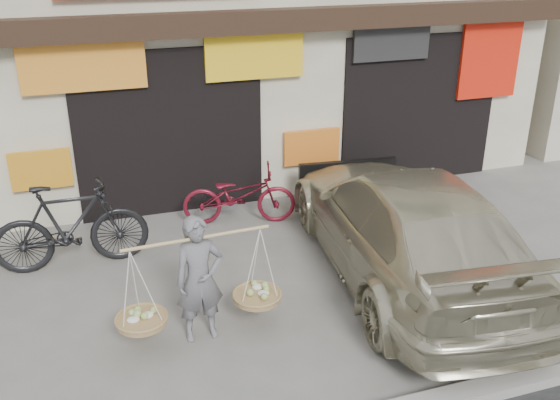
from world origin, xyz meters
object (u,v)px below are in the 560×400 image
object	(u,v)px
bike_2	(239,195)
suv	(405,224)
street_vendor	(200,284)
bike_1	(71,226)

from	to	relation	value
bike_2	suv	xyz separation A→B (m)	(1.69, -2.26, 0.28)
street_vendor	bike_2	size ratio (longest dim) A/B	1.07
bike_1	bike_2	world-z (taller)	bike_1
street_vendor	bike_1	size ratio (longest dim) A/B	0.92
street_vendor	suv	xyz separation A→B (m)	(2.89, 0.57, 0.05)
bike_1	suv	bearing A→B (deg)	-110.23
street_vendor	bike_1	bearing A→B (deg)	119.16
bike_1	bike_2	size ratio (longest dim) A/B	1.16
bike_2	bike_1	bearing A→B (deg)	117.67
suv	bike_1	bearing A→B (deg)	-14.63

